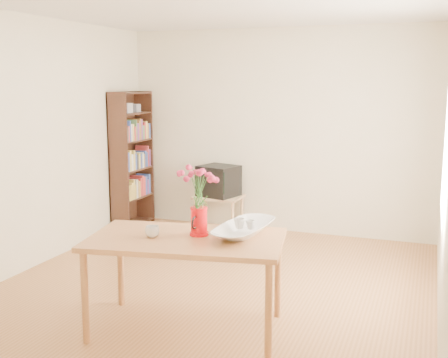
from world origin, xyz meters
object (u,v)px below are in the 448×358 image
at_px(pitcher, 199,222).
at_px(bowl, 244,205).
at_px(table, 186,247).
at_px(television, 219,180).
at_px(mug, 152,232).

relative_size(pitcher, bowl, 0.46).
relative_size(table, television, 2.92).
bearing_deg(table, television, 96.16).
distance_m(pitcher, television, 2.94).
bearing_deg(mug, table, -176.71).
bearing_deg(television, table, -58.00).
bearing_deg(bowl, pitcher, -155.05).
height_order(mug, bowl, bowl).
bearing_deg(table, mug, -171.49).
distance_m(table, mug, 0.29).
xyz_separation_m(pitcher, bowl, (0.32, 0.15, 0.13)).
bearing_deg(pitcher, table, -125.75).
xyz_separation_m(table, bowl, (0.39, 0.24, 0.31)).
bearing_deg(pitcher, bowl, 26.27).
xyz_separation_m(table, pitcher, (0.07, 0.09, 0.18)).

